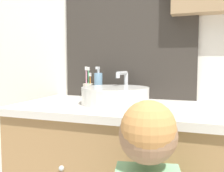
% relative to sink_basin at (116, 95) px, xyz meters
% --- Properties ---
extents(wall_back, '(3.20, 0.18, 2.50)m').
position_rel_sink_basin_xyz_m(wall_back, '(0.17, 0.29, 0.37)').
color(wall_back, silver).
rests_on(wall_back, ground_plane).
extents(sink_basin, '(0.35, 0.41, 0.17)m').
position_rel_sink_basin_xyz_m(sink_basin, '(0.00, 0.00, 0.00)').
color(sink_basin, silver).
rests_on(sink_basin, vanity_counter).
extents(toothbrush_holder, '(0.07, 0.07, 0.19)m').
position_rel_sink_basin_xyz_m(toothbrush_holder, '(-0.25, 0.20, 0.00)').
color(toothbrush_holder, beige).
rests_on(toothbrush_holder, vanity_counter).
extents(soap_dispenser, '(0.05, 0.05, 0.19)m').
position_rel_sink_basin_xyz_m(soap_dispenser, '(-0.17, 0.16, 0.03)').
color(soap_dispenser, '#6B93B2').
rests_on(soap_dispenser, vanity_counter).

